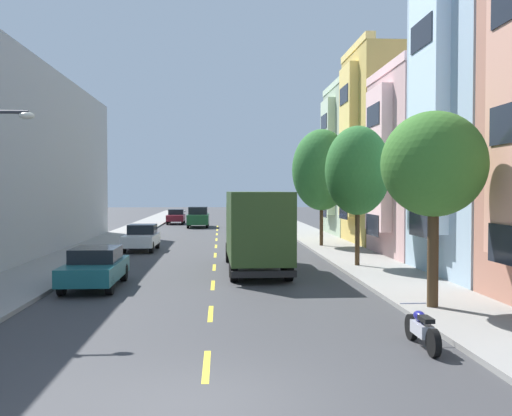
% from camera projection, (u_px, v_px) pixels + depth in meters
% --- Properties ---
extents(ground_plane, '(160.00, 160.00, 0.00)m').
position_uv_depth(ground_plane, '(216.00, 242.00, 39.71)').
color(ground_plane, '#38383A').
extents(sidewalk_left, '(3.20, 120.00, 0.14)m').
position_uv_depth(sidewalk_left, '(103.00, 244.00, 37.28)').
color(sidewalk_left, gray).
rests_on(sidewalk_left, ground_plane).
extents(sidewalk_right, '(3.20, 120.00, 0.14)m').
position_uv_depth(sidewalk_right, '(326.00, 243.00, 38.14)').
color(sidewalk_right, gray).
rests_on(sidewalk_right, ground_plane).
extents(lane_centerline_dashes, '(0.14, 47.20, 0.01)m').
position_uv_depth(lane_centerline_dashes, '(216.00, 250.00, 34.22)').
color(lane_centerline_dashes, yellow).
rests_on(lane_centerline_dashes, ground_plane).
extents(townhouse_third_rose, '(11.37, 7.04, 9.86)m').
position_uv_depth(townhouse_third_rose, '(483.00, 167.00, 30.79)').
color(townhouse_third_rose, '#CC9E9E').
rests_on(townhouse_third_rose, ground_plane).
extents(townhouse_fourth_mustard, '(12.61, 7.04, 12.68)m').
position_uv_depth(townhouse_fourth_mustard, '(443.00, 149.00, 38.00)').
color(townhouse_fourth_mustard, tan).
rests_on(townhouse_fourth_mustard, ground_plane).
extents(townhouse_fifth_sage, '(13.86, 7.04, 11.54)m').
position_uv_depth(townhouse_fifth_sage, '(415.00, 163.00, 45.28)').
color(townhouse_fifth_sage, '#99AD8E').
rests_on(townhouse_fifth_sage, ground_plane).
extents(street_tree_nearest, '(3.01, 3.01, 5.63)m').
position_uv_depth(street_tree_nearest, '(434.00, 165.00, 16.93)').
color(street_tree_nearest, '#47331E').
rests_on(street_tree_nearest, sidewalk_right).
extents(street_tree_second, '(2.91, 2.91, 6.23)m').
position_uv_depth(street_tree_second, '(358.00, 171.00, 26.31)').
color(street_tree_second, '#47331E').
rests_on(street_tree_second, sidewalk_right).
extents(street_tree_third, '(3.57, 3.57, 7.04)m').
position_uv_depth(street_tree_third, '(322.00, 170.00, 35.68)').
color(street_tree_third, '#47331E').
rests_on(street_tree_third, sidewalk_right).
extents(delivery_box_truck, '(2.54, 8.19, 3.43)m').
position_uv_depth(delivery_box_truck, '(256.00, 227.00, 25.25)').
color(delivery_box_truck, '#2D471E').
rests_on(delivery_box_truck, ground_plane).
extents(parked_suv_black, '(2.06, 4.84, 1.93)m').
position_uv_depth(parked_suv_black, '(269.00, 220.00, 48.92)').
color(parked_suv_black, black).
rests_on(parked_suv_black, ground_plane).
extents(parked_hatchback_burgundy, '(1.77, 4.01, 1.50)m').
position_uv_depth(parked_hatchback_burgundy, '(176.00, 217.00, 60.83)').
color(parked_hatchback_burgundy, maroon).
rests_on(parked_hatchback_burgundy, ground_plane).
extents(parked_hatchback_white, '(1.80, 4.03, 1.50)m').
position_uv_depth(parked_hatchback_white, '(141.00, 238.00, 34.09)').
color(parked_hatchback_white, silver).
rests_on(parked_hatchback_white, ground_plane).
extents(parked_sedan_teal, '(1.83, 4.51, 1.43)m').
position_uv_depth(parked_sedan_teal, '(95.00, 267.00, 21.22)').
color(parked_sedan_teal, '#195B60').
rests_on(parked_sedan_teal, ground_plane).
extents(parked_pickup_navy, '(2.09, 5.33, 1.73)m').
position_uv_depth(parked_pickup_navy, '(263.00, 217.00, 58.01)').
color(parked_pickup_navy, navy).
rests_on(parked_pickup_navy, ground_plane).
extents(moving_forest_sedan, '(1.95, 4.80, 1.93)m').
position_uv_depth(moving_forest_sedan, '(198.00, 217.00, 55.46)').
color(moving_forest_sedan, '#194C28').
rests_on(moving_forest_sedan, ground_plane).
extents(parked_motorcycle, '(0.62, 2.05, 0.90)m').
position_uv_depth(parked_motorcycle, '(422.00, 330.00, 13.11)').
color(parked_motorcycle, black).
rests_on(parked_motorcycle, ground_plane).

